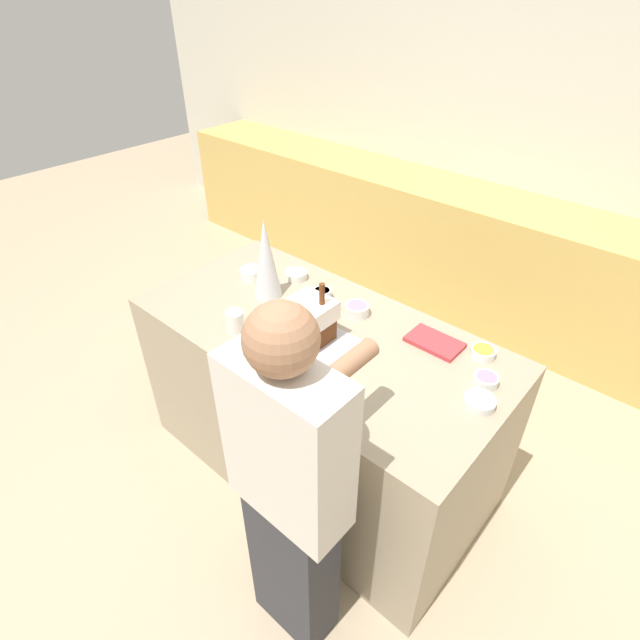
{
  "coord_description": "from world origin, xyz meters",
  "views": [
    {
      "loc": [
        1.2,
        -1.35,
        2.25
      ],
      "look_at": [
        0.01,
        0.0,
        0.97
      ],
      "focal_mm": 28.0,
      "sensor_mm": 36.0,
      "label": 1
    }
  ],
  "objects": [
    {
      "name": "wall_back",
      "position": [
        0.0,
        2.23,
        1.3
      ],
      "size": [
        8.0,
        0.05,
        2.6
      ],
      "color": "beige",
      "rests_on": "ground_plane"
    },
    {
      "name": "kitchen_island",
      "position": [
        0.0,
        0.0,
        0.45
      ],
      "size": [
        1.75,
        0.86,
        0.91
      ],
      "color": "gray",
      "rests_on": "ground_plane"
    },
    {
      "name": "back_cabinet_block",
      "position": [
        0.0,
        1.91,
        0.47
      ],
      "size": [
        6.0,
        0.6,
        0.94
      ],
      "color": "tan",
      "rests_on": "ground_plane"
    },
    {
      "name": "decorative_tree",
      "position": [
        -0.38,
        0.06,
        1.11
      ],
      "size": [
        0.14,
        0.14,
        0.41
      ],
      "color": "silver",
      "rests_on": "kitchen_island"
    },
    {
      "name": "ground_plane",
      "position": [
        0.0,
        0.0,
        0.0
      ],
      "size": [
        12.0,
        12.0,
        0.0
      ],
      "primitive_type": "plane",
      "color": "tan"
    },
    {
      "name": "candy_bowl_front_corner",
      "position": [
        0.77,
        0.04,
        0.93
      ],
      "size": [
        0.12,
        0.12,
        0.04
      ],
      "color": "silver",
      "rests_on": "kitchen_island"
    },
    {
      "name": "person",
      "position": [
        0.46,
        -0.65,
        0.81
      ],
      "size": [
        0.41,
        0.52,
        1.57
      ],
      "color": "#333338",
      "rests_on": "ground_plane"
    },
    {
      "name": "cookbook",
      "position": [
        0.45,
        0.26,
        0.92
      ],
      "size": [
        0.23,
        0.14,
        0.02
      ],
      "color": "#B23338",
      "rests_on": "kitchen_island"
    },
    {
      "name": "candy_bowl_beside_tree",
      "position": [
        -0.57,
        0.11,
        0.94
      ],
      "size": [
        0.12,
        0.12,
        0.05
      ],
      "color": "white",
      "rests_on": "kitchen_island"
    },
    {
      "name": "baking_tray",
      "position": [
        0.02,
        -0.08,
        0.91
      ],
      "size": [
        0.37,
        0.29,
        0.01
      ],
      "color": "#B2B2BC",
      "rests_on": "kitchen_island"
    },
    {
      "name": "candy_bowl_behind_tray",
      "position": [
        0.73,
        0.17,
        0.93
      ],
      "size": [
        0.1,
        0.1,
        0.04
      ],
      "color": "white",
      "rests_on": "kitchen_island"
    },
    {
      "name": "candy_bowl_near_tray_right",
      "position": [
        0.64,
        0.32,
        0.93
      ],
      "size": [
        0.11,
        0.11,
        0.04
      ],
      "color": "white",
      "rests_on": "kitchen_island"
    },
    {
      "name": "gingerbread_house",
      "position": [
        0.02,
        -0.08,
        1.02
      ],
      "size": [
        0.19,
        0.19,
        0.29
      ],
      "color": "#5B2D14",
      "rests_on": "baking_tray"
    },
    {
      "name": "candy_bowl_far_right",
      "position": [
        -0.16,
        0.21,
        0.93
      ],
      "size": [
        0.09,
        0.09,
        0.05
      ],
      "color": "silver",
      "rests_on": "kitchen_island"
    },
    {
      "name": "candy_bowl_center_rear",
      "position": [
        -0.39,
        0.26,
        0.93
      ],
      "size": [
        0.12,
        0.12,
        0.04
      ],
      "color": "silver",
      "rests_on": "kitchen_island"
    },
    {
      "name": "mug",
      "position": [
        -0.27,
        -0.25,
        0.96
      ],
      "size": [
        0.08,
        0.08,
        0.1
      ],
      "color": "white",
      "rests_on": "kitchen_island"
    },
    {
      "name": "candy_bowl_near_tray_left",
      "position": [
        0.05,
        0.21,
        0.94
      ],
      "size": [
        0.11,
        0.11,
        0.05
      ],
      "color": "white",
      "rests_on": "kitchen_island"
    }
  ]
}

